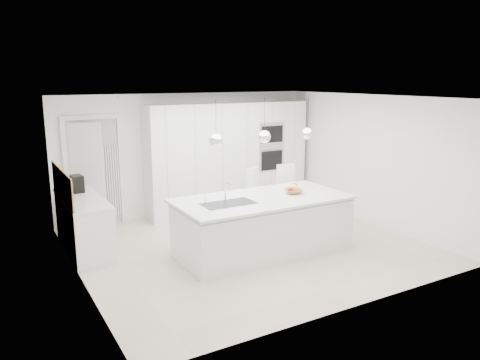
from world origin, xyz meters
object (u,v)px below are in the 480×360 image
espresso_machine (77,184)px  fruit_bowl (293,191)px  island_base (263,226)px  bar_stool_right (290,197)px  bar_stool_left (256,200)px

espresso_machine → fruit_bowl: bearing=-35.7°
island_base → bar_stool_right: 1.42m
espresso_machine → bar_stool_right: (3.66, -1.09, -0.45)m
island_base → espresso_machine: size_ratio=9.63×
island_base → bar_stool_right: bar_stool_right is taller
island_base → bar_stool_left: (0.47, 0.99, 0.15)m
bar_stool_right → espresso_machine: bearing=170.6°
fruit_bowl → espresso_machine: bearing=148.8°
espresso_machine → bar_stool_left: size_ratio=0.25×
bar_stool_right → fruit_bowl: bearing=-115.6°
fruit_bowl → bar_stool_left: bar_stool_left is taller
island_base → espresso_machine: (-2.53, 1.93, 0.62)m
bar_stool_left → bar_stool_right: (0.66, -0.15, 0.02)m
island_base → fruit_bowl: size_ratio=9.08×
bar_stool_left → bar_stool_right: bearing=-37.3°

